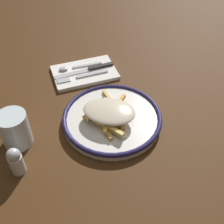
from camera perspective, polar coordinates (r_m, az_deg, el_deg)
The scene contains 9 objects.
ground_plane at distance 0.83m, azimuth -0.00°, elevation -1.94°, with size 2.60×2.60×0.00m, color #432711.
plate at distance 0.82m, azimuth -0.00°, elevation -1.28°, with size 0.28×0.28×0.03m.
fries_heap at distance 0.79m, azimuth -0.68°, elevation -0.04°, with size 0.20×0.18×0.04m.
napkin at distance 1.00m, azimuth -5.48°, elevation 7.80°, with size 0.14×0.21×0.01m, color white.
fork at distance 0.97m, azimuth -5.88°, elevation 7.09°, with size 0.03×0.18×0.01m.
knife at distance 1.00m, azimuth -4.48°, elevation 8.48°, with size 0.04×0.21×0.01m.
spoon at distance 1.01m, azimuth -7.77°, elevation 8.79°, with size 0.02×0.15×0.01m.
water_glass at distance 0.78m, azimuth -18.75°, elevation -3.32°, with size 0.08×0.08×0.10m, color silver.
salt_shaker at distance 0.73m, azimuth -18.58°, elevation -9.19°, with size 0.04×0.04×0.08m.
Camera 1 is at (-0.55, 0.15, 0.60)m, focal length 46.03 mm.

